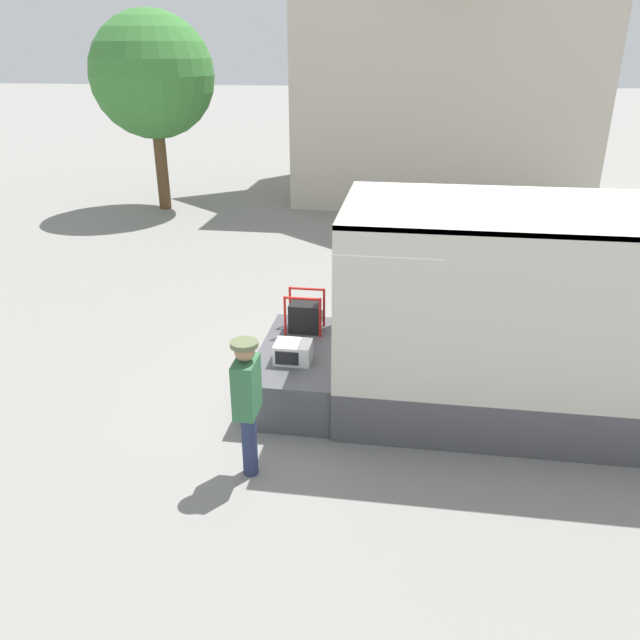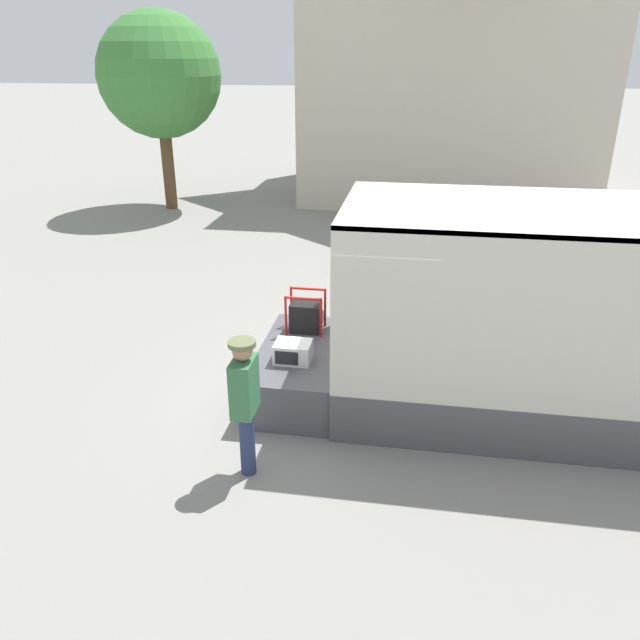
# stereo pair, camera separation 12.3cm
# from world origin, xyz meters

# --- Properties ---
(ground_plane) EXTENTS (160.00, 160.00, 0.00)m
(ground_plane) POSITION_xyz_m (0.00, 0.00, 0.00)
(ground_plane) COLOR gray
(tailgate_deck) EXTENTS (1.18, 2.37, 0.68)m
(tailgate_deck) POSITION_xyz_m (-0.59, 0.00, 0.34)
(tailgate_deck) COLOR #4C4C51
(tailgate_deck) RESTS_ON ground
(microwave) EXTENTS (0.49, 0.40, 0.28)m
(microwave) POSITION_xyz_m (-0.63, -0.40, 0.82)
(microwave) COLOR white
(microwave) RESTS_ON tailgate_deck
(portable_generator) EXTENTS (0.56, 0.43, 0.61)m
(portable_generator) POSITION_xyz_m (-0.63, 0.63, 0.91)
(portable_generator) COLOR black
(portable_generator) RESTS_ON tailgate_deck
(worker_person) EXTENTS (0.31, 0.44, 1.72)m
(worker_person) POSITION_xyz_m (-0.85, -2.01, 1.06)
(worker_person) COLOR navy
(worker_person) RESTS_ON ground
(house_backdrop) EXTENTS (9.47, 7.62, 9.65)m
(house_backdrop) POSITION_xyz_m (1.64, 14.61, 4.91)
(house_backdrop) COLOR beige
(house_backdrop) RESTS_ON ground
(street_tree) EXTENTS (3.56, 3.56, 5.68)m
(street_tree) POSITION_xyz_m (-6.79, 10.57, 3.88)
(street_tree) COLOR brown
(street_tree) RESTS_ON ground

